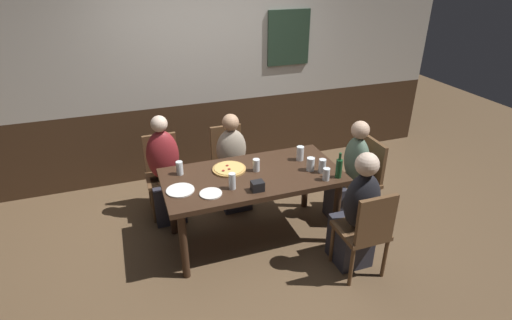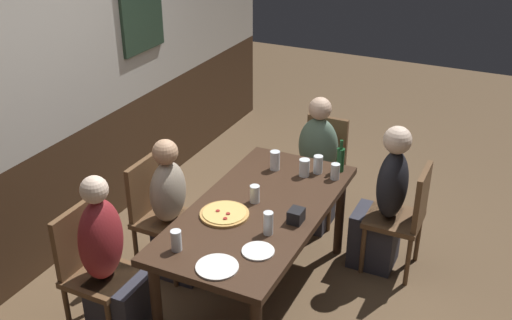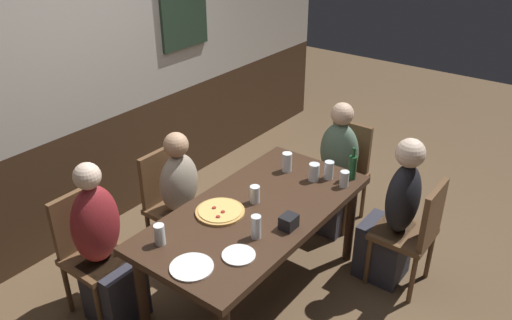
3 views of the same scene
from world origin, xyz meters
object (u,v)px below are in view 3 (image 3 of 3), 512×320
Objects in this scene: person_mid_far at (186,210)px; person_head_east at (334,177)px; chair_head_east at (344,168)px; pizza at (220,211)px; tumbler_water at (314,173)px; chair_left_far at (90,247)px; pint_glass_stout at (287,163)px; highball_clear at (255,195)px; beer_bottle_green at (353,167)px; beer_glass_half at (160,236)px; condiment_caddy at (289,222)px; beer_glass_tall at (329,171)px; plate_white_large at (192,267)px; tumbler_short at (344,180)px; person_left_far at (106,257)px; chair_mid_far at (170,199)px; pint_glass_pale at (256,228)px; chair_right_near at (414,230)px; plate_white_small at (239,255)px; dining_table at (256,219)px; person_right_near at (393,222)px.

person_mid_far is 1.30m from person_head_east.
chair_head_east is 2.69× the size of pizza.
chair_head_east is at bearing 8.67° from tumbler_water.
chair_left_far reaches higher than tumbler_water.
highball_clear is (-0.50, -0.07, -0.01)m from pint_glass_stout.
person_head_east is 4.47× the size of beer_bottle_green.
chair_left_far is at bearing 129.79° from pizza.
tumbler_water is (-0.55, -0.11, 0.32)m from person_head_east.
pint_glass_stout is at bearing -4.91° from beer_glass_half.
pint_glass_stout is at bearing 8.31° from highball_clear.
highball_clear is 0.37m from condiment_caddy.
plate_white_large is at bearing 175.31° from beer_glass_tall.
tumbler_short is 0.14m from beer_bottle_green.
person_left_far reaches higher than person_mid_far.
chair_mid_far is 0.75× the size of person_left_far.
person_left_far is 3.58× the size of pizza.
beer_glass_tall is (1.40, -1.02, 0.30)m from chair_left_far.
pint_glass_pale is (0.50, -0.87, 0.32)m from person_left_far.
tumbler_water is at bearing 104.74° from chair_right_near.
beer_glass_half is at bearing 112.98° from plate_white_small.
pint_glass_pale is 0.23m from condiment_caddy.
person_left_far reaches higher than tumbler_short.
plate_white_large is (0.05, -0.91, 0.25)m from chair_left_far.
person_left_far is 8.75× the size of beer_glass_half.
dining_table is 1.03m from person_left_far.
chair_mid_far is 1.39m from person_head_east.
person_right_near is at bearing -63.67° from chair_mid_far.
tumbler_short is at bearing 105.40° from chair_right_near.
chair_right_near reaches higher than beer_glass_tall.
person_left_far reaches higher than beer_glass_tall.
tumbler_short is (0.05, -0.46, -0.01)m from pint_glass_stout.
beer_glass_tall is at bearing -57.72° from chair_mid_far.
pint_glass_stout is (1.31, -0.71, 0.31)m from chair_left_far.
person_mid_far is 0.75m from person_left_far.
chair_right_near reaches higher than tumbler_water.
beer_glass_tall is at bearing -36.20° from chair_left_far.
dining_table is 0.59m from pint_glass_stout.
highball_clear is (0.71, -0.18, -0.00)m from beer_glass_half.
plate_white_large is at bearing -99.58° from beer_glass_half.
chair_head_east is 1.00× the size of chair_left_far.
person_mid_far is at bearing 148.60° from person_head_east.
beer_glass_tall reaches higher than highball_clear.
tumbler_water reaches higher than condiment_caddy.
person_right_near reaches higher than person_mid_far.
pizza is 0.90m from beer_glass_tall.
chair_right_near reaches higher than condiment_caddy.
chair_right_near is 0.80× the size of person_mid_far.
person_right_near is 9.47× the size of highball_clear.
pint_glass_stout is (-0.19, 0.97, 0.31)m from chair_right_near.
plate_white_large is at bearing 157.37° from person_right_near.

